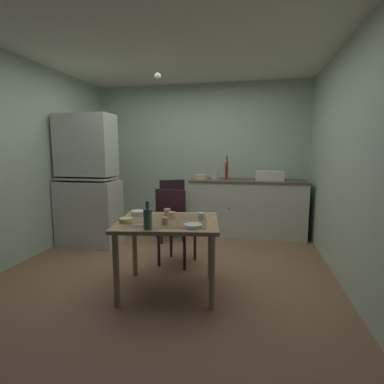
% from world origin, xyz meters
% --- Properties ---
extents(ground_plane, '(4.78, 4.78, 0.00)m').
position_xyz_m(ground_plane, '(0.00, 0.00, 0.00)').
color(ground_plane, '#8A6549').
extents(wall_back, '(3.88, 0.10, 2.56)m').
position_xyz_m(wall_back, '(0.00, 1.92, 1.28)').
color(wall_back, '#B3CEB2').
rests_on(wall_back, ground).
extents(wall_left, '(0.10, 3.83, 2.56)m').
position_xyz_m(wall_left, '(-1.94, 0.00, 1.28)').
color(wall_left, '#B7D0B7').
rests_on(wall_left, ground).
extents(wall_right, '(0.10, 3.83, 2.56)m').
position_xyz_m(wall_right, '(1.94, 0.00, 1.28)').
color(wall_right, '#B2CCB1').
rests_on(wall_right, ground).
extents(ceiling_slab, '(3.88, 3.83, 0.10)m').
position_xyz_m(ceiling_slab, '(0.00, 0.00, 2.61)').
color(ceiling_slab, white).
extents(hutch_cabinet, '(0.88, 0.49, 1.92)m').
position_xyz_m(hutch_cabinet, '(-1.43, 0.54, 0.90)').
color(hutch_cabinet, beige).
rests_on(hutch_cabinet, ground).
extents(counter_cabinet, '(1.88, 0.64, 0.93)m').
position_xyz_m(counter_cabinet, '(0.88, 1.55, 0.46)').
color(counter_cabinet, beige).
rests_on(counter_cabinet, ground).
extents(sink_basin, '(0.44, 0.34, 0.15)m').
position_xyz_m(sink_basin, '(1.22, 1.55, 1.00)').
color(sink_basin, white).
rests_on(sink_basin, counter_cabinet).
extents(hand_pump, '(0.05, 0.27, 0.39)m').
position_xyz_m(hand_pump, '(0.52, 1.59, 1.09)').
color(hand_pump, maroon).
rests_on(hand_pump, counter_cabinet).
extents(mixing_bowl_counter, '(0.23, 0.23, 0.08)m').
position_xyz_m(mixing_bowl_counter, '(0.10, 1.50, 0.96)').
color(mixing_bowl_counter, beige).
rests_on(mixing_bowl_counter, counter_cabinet).
extents(stoneware_crock, '(0.13, 0.13, 0.15)m').
position_xyz_m(stoneware_crock, '(0.33, 1.54, 1.00)').
color(stoneware_crock, beige).
rests_on(stoneware_crock, counter_cabinet).
extents(dining_table, '(1.09, 0.95, 0.72)m').
position_xyz_m(dining_table, '(0.15, -0.63, 0.62)').
color(dining_table, tan).
rests_on(dining_table, ground).
extents(chair_far_side, '(0.46, 0.46, 0.96)m').
position_xyz_m(chair_far_side, '(0.04, 0.00, 0.51)').
color(chair_far_side, '#311F1F').
rests_on(chair_far_side, ground).
extents(chair_by_counter, '(0.55, 0.55, 0.97)m').
position_xyz_m(chair_by_counter, '(-0.27, 0.93, 0.50)').
color(chair_by_counter, black).
rests_on(chair_by_counter, ground).
extents(serving_bowl_wide, '(0.16, 0.16, 0.03)m').
position_xyz_m(serving_bowl_wide, '(0.44, -0.84, 0.74)').
color(serving_bowl_wide, white).
rests_on(serving_bowl_wide, dining_table).
extents(soup_bowl_small, '(0.13, 0.13, 0.04)m').
position_xyz_m(soup_bowl_small, '(-0.22, -0.78, 0.74)').
color(soup_bowl_small, beige).
rests_on(soup_bowl_small, dining_table).
extents(sauce_dish, '(0.17, 0.17, 0.05)m').
position_xyz_m(sauce_dish, '(-0.23, -0.45, 0.75)').
color(sauce_dish, white).
rests_on(sauce_dish, dining_table).
extents(teacup_mint, '(0.06, 0.06, 0.07)m').
position_xyz_m(teacup_mint, '(0.16, -0.77, 0.76)').
color(teacup_mint, tan).
rests_on(teacup_mint, dining_table).
extents(teacup_cream, '(0.07, 0.07, 0.07)m').
position_xyz_m(teacup_cream, '(0.16, -0.52, 0.75)').
color(teacup_cream, beige).
rests_on(teacup_cream, dining_table).
extents(mug_tall, '(0.07, 0.07, 0.07)m').
position_xyz_m(mug_tall, '(0.08, -0.42, 0.76)').
color(mug_tall, tan).
rests_on(mug_tall, dining_table).
extents(mug_dark, '(0.07, 0.07, 0.06)m').
position_xyz_m(mug_dark, '(0.45, -0.49, 0.75)').
color(mug_dark, '#ADD1C1').
rests_on(mug_dark, dining_table).
extents(glass_bottle, '(0.08, 0.08, 0.25)m').
position_xyz_m(glass_bottle, '(0.07, -0.97, 0.82)').
color(glass_bottle, '#4C7F56').
rests_on(glass_bottle, dining_table).
extents(table_knife, '(0.17, 0.03, 0.00)m').
position_xyz_m(table_knife, '(0.47, -0.26, 0.72)').
color(table_knife, silver).
rests_on(table_knife, dining_table).
extents(teaspoon_near_bowl, '(0.12, 0.07, 0.00)m').
position_xyz_m(teaspoon_near_bowl, '(-0.05, -0.70, 0.72)').
color(teaspoon_near_bowl, beige).
rests_on(teaspoon_near_bowl, dining_table).
extents(teaspoon_by_cup, '(0.15, 0.04, 0.00)m').
position_xyz_m(teaspoon_by_cup, '(-0.05, -0.86, 0.72)').
color(teaspoon_by_cup, beige).
rests_on(teaspoon_by_cup, dining_table).
extents(serving_spoon, '(0.13, 0.10, 0.00)m').
position_xyz_m(serving_spoon, '(0.34, -0.65, 0.72)').
color(serving_spoon, beige).
rests_on(serving_spoon, dining_table).
extents(pendant_bulb, '(0.08, 0.08, 0.08)m').
position_xyz_m(pendant_bulb, '(-0.20, 0.19, 2.29)').
color(pendant_bulb, '#F9EFCC').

